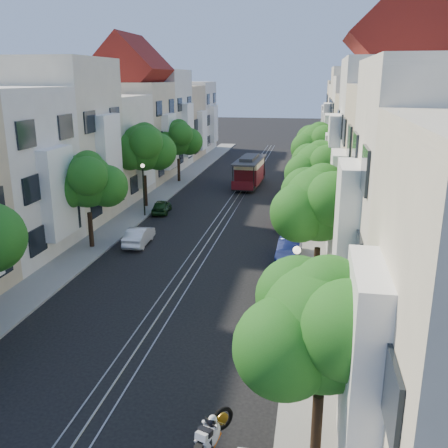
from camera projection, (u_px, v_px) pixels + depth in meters
The scene contains 24 objects.
ground at pixel (234, 202), 44.71m from camera, with size 200.00×200.00×0.00m, color black.
sidewalk_east at pixel (316, 205), 43.48m from camera, with size 2.50×80.00×0.12m, color gray.
sidewalk_west at pixel (156, 198), 45.90m from camera, with size 2.50×80.00×0.12m, color gray.
rail_left at pixel (228, 202), 44.80m from camera, with size 0.06×80.00×0.02m, color gray.
rail_slot at pixel (234, 202), 44.70m from camera, with size 0.06×80.00×0.02m, color gray.
rail_right at pixel (240, 202), 44.61m from camera, with size 0.06×80.00×0.02m, color gray.
lane_line at pixel (234, 202), 44.71m from camera, with size 0.08×80.00×0.01m, color tan.
townhouses_east at pixel (376, 148), 41.19m from camera, with size 7.75×72.00×12.00m.
townhouses_west at pixel (105, 143), 45.18m from camera, with size 7.75×72.00×11.76m.
tree_e_a at pixel (325, 330), 12.94m from camera, with size 4.72×3.87×6.27m.
tree_e_b at pixel (321, 206), 24.18m from camera, with size 4.93×4.08×6.68m.
tree_e_c at pixel (319, 169), 34.62m from camera, with size 4.84×3.99×6.52m.
tree_e_d at pixel (319, 145), 44.94m from camera, with size 5.01×4.16×6.85m.
tree_w_b at pixel (88, 182), 31.41m from camera, with size 4.72×3.87×6.27m.
tree_w_c at pixel (144, 148), 41.62m from camera, with size 5.13×4.28×7.09m.
tree_w_d at pixel (179, 139), 52.15m from camera, with size 4.84×3.99×6.52m.
lamp_east at pixel (296, 280), 20.17m from camera, with size 0.32×0.32×4.16m.
lamp_west at pixel (143, 182), 39.29m from camera, with size 0.32×0.32×4.16m.
sportbike_rider at pixel (209, 438), 14.26m from camera, with size 0.97×1.97×1.45m.
cable_car at pixel (249, 170), 50.77m from camera, with size 2.72×7.55×2.86m.
parked_car_e_mid at pixel (289, 249), 30.52m from camera, with size 1.32×3.77×1.24m, color #0D1543.
parked_car_e_far at pixel (291, 217), 37.58m from camera, with size 2.09×4.54×1.26m, color maroon.
parked_car_w_mid at pixel (139, 236), 33.23m from camera, with size 1.27×3.64×1.20m, color silver.
parked_car_w_far at pixel (162, 206), 41.02m from camera, with size 1.29×3.20×1.09m, color #153415.
Camera 1 is at (6.70, -14.94, 10.69)m, focal length 40.00 mm.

